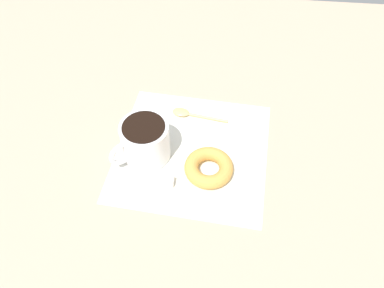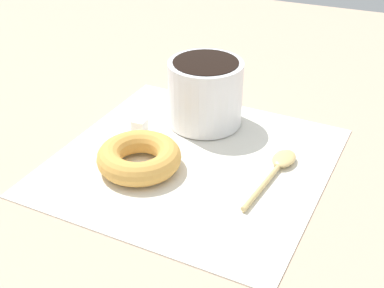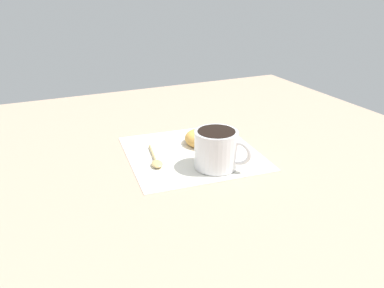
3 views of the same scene
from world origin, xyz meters
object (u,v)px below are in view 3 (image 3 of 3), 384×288
coffee_cup (217,148)px  sugar_cube (230,148)px  donut (204,138)px  spoon (156,161)px

coffee_cup → sugar_cube: 8.87cm
coffee_cup → donut: (12.18, -2.85, -2.83)cm
spoon → sugar_cube: size_ratio=7.62×
donut → spoon: (-5.42, 13.96, -0.90)cm
coffee_cup → spoon: bearing=58.7°
spoon → sugar_cube: 17.44cm
spoon → sugar_cube: bearing=-94.8°
coffee_cup → donut: coffee_cup is taller
sugar_cube → spoon: bearing=85.2°
donut → coffee_cup: bearing=166.8°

